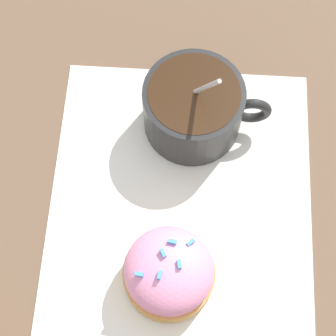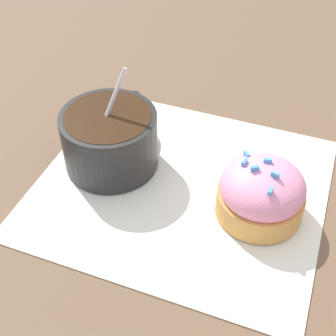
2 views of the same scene
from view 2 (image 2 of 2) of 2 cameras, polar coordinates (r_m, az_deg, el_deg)
name	(u,v)px [view 2 (image 2 of 2)]	position (r m, az deg, el deg)	size (l,w,h in m)	color
ground_plane	(181,187)	(0.46, 1.60, -2.36)	(3.00, 3.00, 0.00)	brown
paper_napkin	(181,186)	(0.46, 1.61, -2.23)	(0.29, 0.27, 0.00)	white
coffee_cup	(112,135)	(0.47, -6.83, 4.00)	(0.09, 0.12, 0.10)	black
frosted_pastry	(260,194)	(0.42, 11.20, -3.17)	(0.08, 0.08, 0.06)	#D19347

